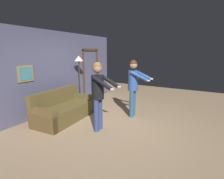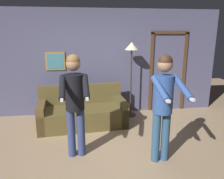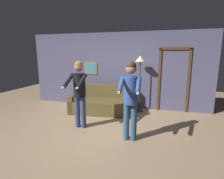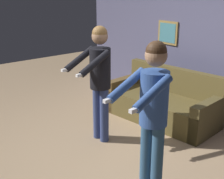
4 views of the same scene
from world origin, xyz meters
The scene contains 6 objects.
ground_plane centered at (0.00, 0.00, 0.00)m, with size 12.00×12.00×0.00m, color tan.
back_wall_assembly centered at (0.02, 2.24, 1.30)m, with size 6.40×0.10×2.60m.
couch centered at (-0.31, 1.44, 0.28)m, with size 1.97×1.02×0.87m.
torchiere_lamp centered at (0.88, 1.88, 1.50)m, with size 0.32×0.32×1.82m.
person_standing_left centered at (-0.41, 0.14, 1.03)m, with size 0.45×0.69×1.71m.
person_standing_right centered at (0.93, -0.19, 1.04)m, with size 0.47×0.71×1.72m.
Camera 1 is at (-3.78, -2.26, 1.92)m, focal length 28.00 mm.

